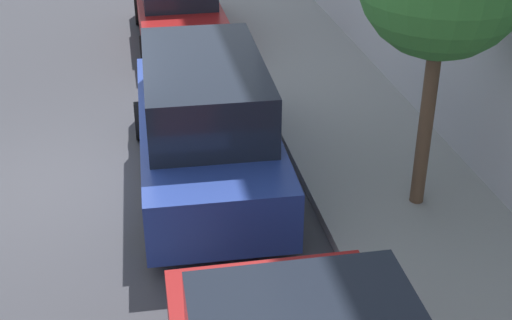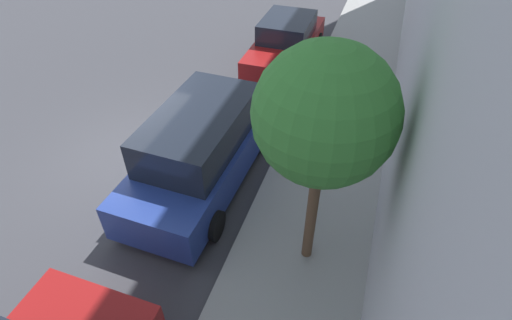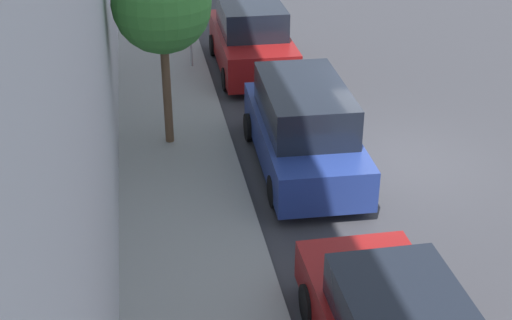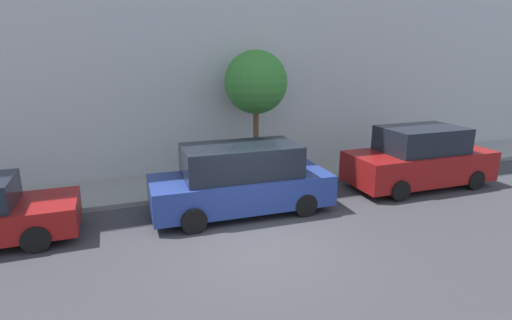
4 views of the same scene
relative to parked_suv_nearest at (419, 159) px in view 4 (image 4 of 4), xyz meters
name	(u,v)px [view 4 (image 4 of 4)]	position (x,y,z in m)	size (l,w,h in m)	color
ground_plane	(263,246)	(-2.22, 6.36, -0.93)	(60.00, 60.00, 0.00)	#38383D
sidewalk	(212,182)	(2.57, 6.36, -0.86)	(2.57, 32.00, 0.15)	gray
parked_suv_nearest	(419,159)	(0.00, 0.00, 0.00)	(2.08, 4.82, 1.98)	maroon
parked_minivan_second	(241,180)	(-0.09, 6.18, -0.01)	(2.05, 4.95, 1.90)	navy
parking_meter_near	(391,145)	(1.73, -0.25, 0.07)	(0.11, 0.15, 1.38)	#ADADB2
street_tree	(256,83)	(2.69, 4.72, 2.39)	(2.11, 2.11, 4.25)	brown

